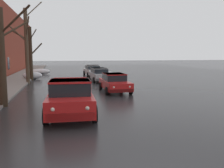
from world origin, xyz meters
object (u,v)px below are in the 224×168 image
object	(u,v)px
bare_tree_mid_block	(26,44)
pickup_truck_red_approaching_near_lane	(70,97)
bare_tree_far_down_block	(31,52)
bare_tree_second_along_sidewalk	(1,55)
sedan_white_parked_far_down_block	(93,70)
sedan_red_parked_kerbside_close	(114,82)
sedan_silver_parked_kerbside_mid	(100,74)

from	to	relation	value
bare_tree_mid_block	pickup_truck_red_approaching_near_lane	size ratio (longest dim) A/B	1.56
bare_tree_far_down_block	bare_tree_second_along_sidewalk	bearing A→B (deg)	-90.09
bare_tree_mid_block	pickup_truck_red_approaching_near_lane	bearing A→B (deg)	-75.26
bare_tree_mid_block	sedan_white_parked_far_down_block	world-z (taller)	bare_tree_mid_block
bare_tree_far_down_block	sedan_red_parked_kerbside_close	size ratio (longest dim) A/B	1.39
bare_tree_second_along_sidewalk	bare_tree_mid_block	distance (m)	10.89
sedan_red_parked_kerbside_close	bare_tree_mid_block	bearing A→B (deg)	135.26
bare_tree_second_along_sidewalk	pickup_truck_red_approaching_near_lane	xyz separation A→B (m)	(3.55, -2.72, -2.00)
bare_tree_mid_block	sedan_red_parked_kerbside_close	bearing A→B (deg)	-44.74
pickup_truck_red_approaching_near_lane	sedan_white_parked_far_down_block	size ratio (longest dim) A/B	1.17
pickup_truck_red_approaching_near_lane	sedan_white_parked_far_down_block	world-z (taller)	pickup_truck_red_approaching_near_lane
bare_tree_far_down_block	sedan_red_parked_kerbside_close	distance (m)	12.88
bare_tree_mid_block	sedan_silver_parked_kerbside_mid	xyz separation A→B (m)	(7.28, 0.23, -3.12)
pickup_truck_red_approaching_near_lane	sedan_red_parked_kerbside_close	size ratio (longest dim) A/B	1.20
bare_tree_second_along_sidewalk	bare_tree_far_down_block	xyz separation A→B (m)	(0.02, 14.12, 0.26)
sedan_silver_parked_kerbside_mid	sedan_white_parked_far_down_block	world-z (taller)	same
bare_tree_second_along_sidewalk	bare_tree_mid_block	xyz separation A→B (m)	(-0.02, 10.84, 0.98)
bare_tree_second_along_sidewalk	sedan_white_parked_far_down_block	xyz separation A→B (m)	(7.43, 17.72, -2.13)
sedan_silver_parked_kerbside_mid	sedan_white_parked_far_down_block	xyz separation A→B (m)	(0.17, 6.65, 0.00)
bare_tree_mid_block	sedan_red_parked_kerbside_close	xyz separation A→B (m)	(7.22, -7.15, -3.12)
sedan_red_parked_kerbside_close	sedan_silver_parked_kerbside_mid	distance (m)	7.38
bare_tree_far_down_block	sedan_white_parked_far_down_block	bearing A→B (deg)	25.90
bare_tree_mid_block	sedan_white_parked_far_down_block	distance (m)	10.61
sedan_red_parked_kerbside_close	sedan_silver_parked_kerbside_mid	world-z (taller)	same
bare_tree_mid_block	bare_tree_far_down_block	xyz separation A→B (m)	(0.04, 3.28, -0.73)
pickup_truck_red_approaching_near_lane	sedan_silver_parked_kerbside_mid	size ratio (longest dim) A/B	1.17
bare_tree_second_along_sidewalk	bare_tree_mid_block	world-z (taller)	bare_tree_mid_block
sedan_red_parked_kerbside_close	sedan_white_parked_far_down_block	xyz separation A→B (m)	(0.23, 14.03, 0.00)
bare_tree_second_along_sidewalk	pickup_truck_red_approaching_near_lane	size ratio (longest dim) A/B	1.04
bare_tree_mid_block	sedan_silver_parked_kerbside_mid	size ratio (longest dim) A/B	1.83
bare_tree_second_along_sidewalk	bare_tree_mid_block	bearing A→B (deg)	90.10
sedan_silver_parked_kerbside_mid	bare_tree_far_down_block	bearing A→B (deg)	157.17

